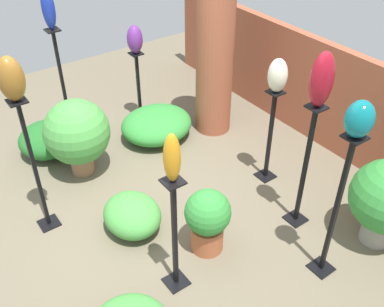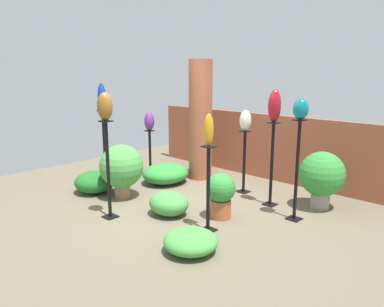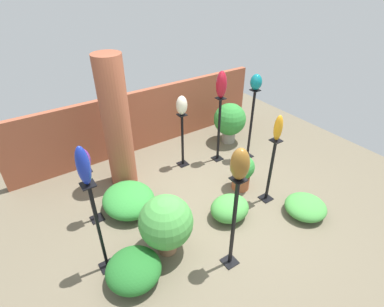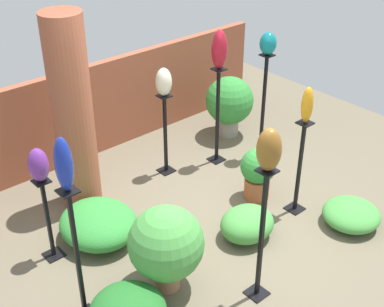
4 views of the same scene
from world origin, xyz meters
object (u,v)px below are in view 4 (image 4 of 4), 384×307
object	(u,v)px
pedestal_ruby	(217,120)
pedestal_cobalt	(78,262)
potted_plant_mid_left	(258,171)
art_vase_violet	(38,165)
potted_plant_back_center	(229,102)
art_vase_ruby	(219,49)
art_vase_bronze	(269,150)
art_vase_ivory	(164,82)
art_vase_teal	(268,43)
pedestal_amber	(299,171)
potted_plant_near_pillar	(166,245)
brick_pillar	(73,115)
pedestal_bronze	(261,241)
pedestal_violet	(49,223)
pedestal_ivory	(165,138)
art_vase_amber	(307,105)
pedestal_teal	(263,110)
art_vase_cobalt	(64,165)

from	to	relation	value
pedestal_ruby	pedestal_cobalt	bearing A→B (deg)	-156.74
potted_plant_mid_left	art_vase_violet	bearing A→B (deg)	164.05
potted_plant_back_center	art_vase_ruby	bearing A→B (deg)	-146.79
art_vase_bronze	art_vase_ivory	xyz separation A→B (m)	(0.74, 2.36, -0.36)
art_vase_teal	potted_plant_mid_left	xyz separation A→B (m)	(-0.84, -0.70, -1.26)
pedestal_ruby	art_vase_violet	distance (m)	2.77
pedestal_amber	potted_plant_near_pillar	size ratio (longest dim) A/B	1.28
brick_pillar	pedestal_amber	distance (m)	2.70
pedestal_bronze	pedestal_violet	size ratio (longest dim) A/B	1.50
brick_pillar	pedestal_ivory	xyz separation A→B (m)	(1.21, -0.15, -0.68)
art_vase_amber	potted_plant_near_pillar	xyz separation A→B (m)	(-1.99, 0.01, -0.87)
pedestal_teal	brick_pillar	bearing A→B (deg)	165.00
art_vase_bronze	potted_plant_mid_left	world-z (taller)	art_vase_bronze
brick_pillar	pedestal_teal	size ratio (longest dim) A/B	1.60
art_vase_bronze	art_vase_violet	world-z (taller)	art_vase_bronze
art_vase_cobalt	potted_plant_near_pillar	bearing A→B (deg)	-14.41
pedestal_violet	pedestal_ivory	distance (m)	2.06
pedestal_cobalt	pedestal_ivory	world-z (taller)	pedestal_cobalt
pedestal_teal	art_vase_bronze	distance (m)	2.92
pedestal_cobalt	potted_plant_mid_left	bearing A→B (deg)	5.52
pedestal_teal	art_vase_teal	distance (m)	0.95
pedestal_cobalt	art_vase_violet	size ratio (longest dim) A/B	3.94
pedestal_ruby	art_vase_ivory	bearing A→B (deg)	161.47
art_vase_violet	brick_pillar	bearing A→B (deg)	40.78
pedestal_violet	art_vase_ivory	size ratio (longest dim) A/B	2.68
pedestal_bronze	pedestal_amber	world-z (taller)	pedestal_bronze
pedestal_cobalt	art_vase_ivory	world-z (taller)	art_vase_ivory
pedestal_cobalt	pedestal_bronze	xyz separation A→B (m)	(1.44, -0.88, 0.01)
brick_pillar	pedestal_ruby	world-z (taller)	brick_pillar
art_vase_violet	pedestal_bronze	bearing A→B (deg)	-55.87
brick_pillar	pedestal_teal	xyz separation A→B (m)	(2.51, -0.67, -0.50)
potted_plant_back_center	potted_plant_mid_left	xyz separation A→B (m)	(-0.90, -1.42, -0.16)
pedestal_bronze	pedestal_ruby	xyz separation A→B (m)	(1.45, 2.12, -0.05)
art_vase_ivory	art_vase_teal	bearing A→B (deg)	-21.75
art_vase_violet	potted_plant_back_center	distance (m)	3.49
pedestal_violet	art_vase_bronze	bearing A→B (deg)	-55.87
art_vase_violet	pedestal_violet	bearing A→B (deg)	90.00
art_vase_bronze	potted_plant_mid_left	distance (m)	2.10
pedestal_ruby	pedestal_ivory	xyz separation A→B (m)	(-0.71, 0.24, -0.12)
art_vase_teal	pedestal_amber	bearing A→B (deg)	-119.20
pedestal_bronze	art_vase_ruby	world-z (taller)	art_vase_ruby
potted_plant_mid_left	pedestal_violet	bearing A→B (deg)	164.05
pedestal_ivory	art_vase_amber	world-z (taller)	art_vase_amber
pedestal_ivory	art_vase_teal	distance (m)	1.80
pedestal_ruby	pedestal_ivory	bearing A→B (deg)	161.47
art_vase_bronze	art_vase_teal	bearing A→B (deg)	42.01
pedestal_bronze	art_vase_teal	world-z (taller)	art_vase_teal
brick_pillar	pedestal_cobalt	xyz separation A→B (m)	(-0.97, -1.63, -0.52)
art_vase_cobalt	potted_plant_mid_left	world-z (taller)	art_vase_cobalt
brick_pillar	pedestal_violet	size ratio (longest dim) A/B	2.44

